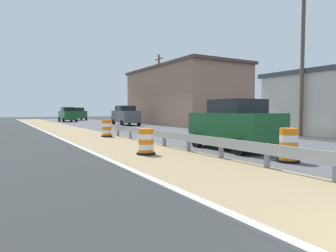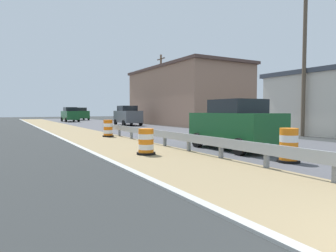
{
  "view_description": "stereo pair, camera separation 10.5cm",
  "coord_description": "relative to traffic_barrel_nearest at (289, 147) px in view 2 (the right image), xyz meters",
  "views": [
    {
      "loc": [
        -4.39,
        -0.68,
        1.65
      ],
      "look_at": [
        1.02,
        8.59,
        1.08
      ],
      "focal_mm": 31.36,
      "sensor_mm": 36.0,
      "label": 1
    },
    {
      "loc": [
        -4.3,
        -0.73,
        1.65
      ],
      "look_at": [
        1.02,
        8.59,
        1.08
      ],
      "focal_mm": 31.36,
      "sensor_mm": 36.0,
      "label": 2
    }
  ],
  "objects": [
    {
      "name": "car_trailing_near_lane",
      "position": [
        4.34,
        24.34,
        0.59
      ],
      "size": [
        2.26,
        4.39,
        2.17
      ],
      "rotation": [
        0.0,
        0.0,
        -1.61
      ],
      "color": "#4C5156",
      "rests_on": "ground"
    },
    {
      "name": "car_mid_far_lane",
      "position": [
        3.95,
        44.94,
        0.57
      ],
      "size": [
        2.24,
        4.64,
        2.13
      ],
      "rotation": [
        0.0,
        0.0,
        -1.55
      ],
      "color": "#195128",
      "rests_on": "ground"
    },
    {
      "name": "traffic_barrel_nearest",
      "position": [
        0.0,
        0.0,
        0.0
      ],
      "size": [
        0.7,
        0.7,
        1.09
      ],
      "color": "orange",
      "rests_on": "ground"
    },
    {
      "name": "utility_pole_near",
      "position": [
        8.8,
        5.81,
        4.36
      ],
      "size": [
        0.24,
        1.8,
        9.38
      ],
      "color": "brown",
      "rests_on": "ground"
    },
    {
      "name": "car_lead_near_lane",
      "position": [
        0.61,
        3.14,
        0.56
      ],
      "size": [
        2.16,
        4.13,
        2.1
      ],
      "rotation": [
        0.0,
        0.0,
        1.55
      ],
      "color": "#195128",
      "rests_on": "ground"
    },
    {
      "name": "car_lead_far_lane",
      "position": [
        0.88,
        38.11,
        0.56
      ],
      "size": [
        2.05,
        4.41,
        2.12
      ],
      "rotation": [
        0.0,
        0.0,
        1.59
      ],
      "color": "#195128",
      "rests_on": "ground"
    },
    {
      "name": "roadside_shop_far",
      "position": [
        11.32,
        23.48,
        2.87
      ],
      "size": [
        8.19,
        15.94,
        6.69
      ],
      "color": "#93705B",
      "rests_on": "ground"
    },
    {
      "name": "traffic_barrel_mid",
      "position": [
        -2.08,
        11.64,
        -0.02
      ],
      "size": [
        0.7,
        0.7,
        1.06
      ],
      "color": "orange",
      "rests_on": "ground"
    },
    {
      "name": "utility_pole_mid",
      "position": [
        9.12,
        25.42,
        3.86
      ],
      "size": [
        0.24,
        1.8,
        8.38
      ],
      "color": "brown",
      "rests_on": "ground"
    },
    {
      "name": "traffic_barrel_close",
      "position": [
        -3.2,
        3.76,
        -0.06
      ],
      "size": [
        0.71,
        0.71,
        0.97
      ],
      "color": "orange",
      "rests_on": "ground"
    }
  ]
}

